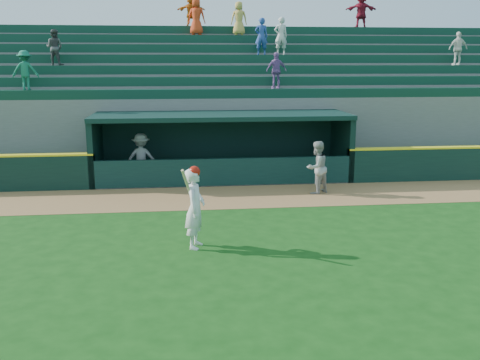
{
  "coord_description": "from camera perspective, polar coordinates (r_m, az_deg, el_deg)",
  "views": [
    {
      "loc": [
        -1.52,
        -11.97,
        4.34
      ],
      "look_at": [
        0.0,
        1.6,
        1.3
      ],
      "focal_mm": 40.0,
      "sensor_mm": 36.0,
      "label": 1
    }
  ],
  "objects": [
    {
      "name": "ground",
      "position": [
        12.83,
        0.8,
        -7.23
      ],
      "size": [
        120.0,
        120.0,
        0.0
      ],
      "primitive_type": "plane",
      "color": "#134110",
      "rests_on": "ground"
    },
    {
      "name": "dugout",
      "position": [
        20.26,
        -2.02,
        4.07
      ],
      "size": [
        9.4,
        2.8,
        2.46
      ],
      "color": "slate",
      "rests_on": "ground"
    },
    {
      "name": "stands",
      "position": [
        24.67,
        -2.86,
        8.02
      ],
      "size": [
        34.5,
        6.28,
        7.59
      ],
      "color": "slate",
      "rests_on": "ground"
    },
    {
      "name": "dugout_player_inside",
      "position": [
        19.97,
        -10.47,
        2.38
      ],
      "size": [
        1.17,
        0.71,
        1.77
      ],
      "primitive_type": "imported",
      "rotation": [
        0.0,
        0.0,
        3.09
      ],
      "color": "#9F9F9A",
      "rests_on": "ground"
    },
    {
      "name": "batter_at_plate",
      "position": [
        12.62,
        -4.82,
        -2.91
      ],
      "size": [
        0.62,
        0.85,
        1.99
      ],
      "color": "white",
      "rests_on": "ground"
    },
    {
      "name": "dugout_player_front",
      "position": [
        17.97,
        8.19,
        1.33
      ],
      "size": [
        1.09,
        1.04,
        1.77
      ],
      "primitive_type": "imported",
      "rotation": [
        0.0,
        0.0,
        3.74
      ],
      "color": "#9B9A96",
      "rests_on": "ground"
    },
    {
      "name": "warning_track",
      "position": [
        17.49,
        -1.2,
        -1.81
      ],
      "size": [
        40.0,
        3.0,
        0.01
      ],
      "primitive_type": "cube",
      "color": "olive",
      "rests_on": "ground"
    }
  ]
}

